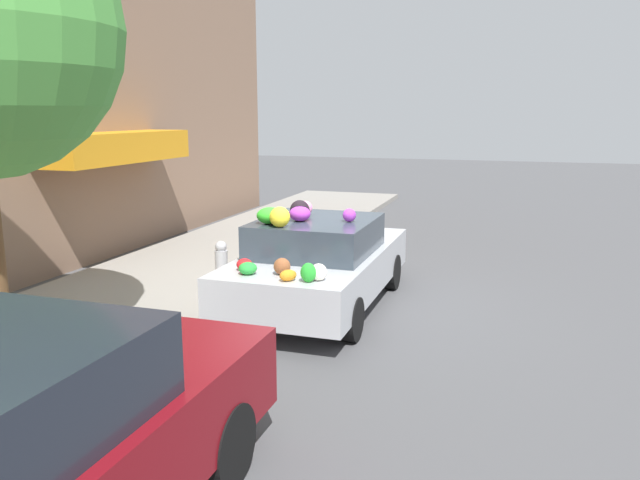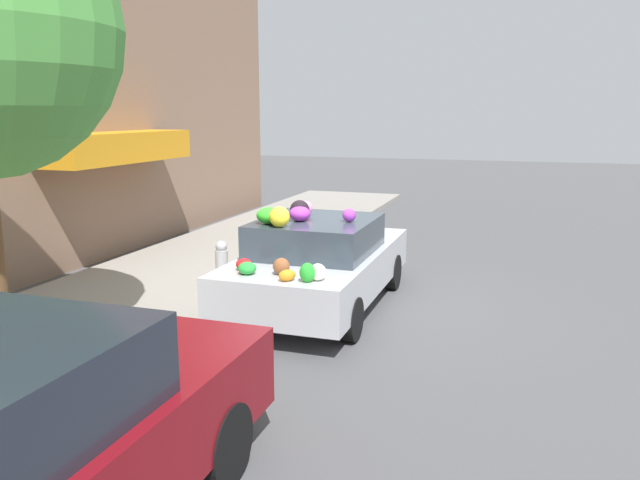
# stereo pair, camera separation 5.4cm
# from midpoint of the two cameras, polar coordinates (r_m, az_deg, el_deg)

# --- Properties ---
(ground_plane) EXTENTS (60.00, 60.00, 0.00)m
(ground_plane) POSITION_cam_midpoint_polar(r_m,az_deg,el_deg) (9.30, -0.73, -5.99)
(ground_plane) COLOR #4C4C4F
(sidewalk_curb) EXTENTS (24.00, 3.20, 0.14)m
(sidewalk_curb) POSITION_cam_midpoint_polar(r_m,az_deg,el_deg) (10.43, -14.95, -4.03)
(sidewalk_curb) COLOR gray
(sidewalk_curb) RESTS_ON ground
(building_facade) EXTENTS (18.00, 1.20, 6.35)m
(building_facade) POSITION_cam_midpoint_polar(r_m,az_deg,el_deg) (11.50, -25.10, 12.12)
(building_facade) COLOR #846651
(building_facade) RESTS_ON ground
(fire_hydrant) EXTENTS (0.20, 0.20, 0.70)m
(fire_hydrant) POSITION_cam_midpoint_polar(r_m,az_deg,el_deg) (9.93, -9.16, -2.10)
(fire_hydrant) COLOR #B2B2B7
(fire_hydrant) RESTS_ON sidewalk_curb
(art_car) EXTENTS (3.98, 1.83, 1.60)m
(art_car) POSITION_cam_midpoint_polar(r_m,az_deg,el_deg) (9.03, -0.30, -1.93)
(art_car) COLOR #B7BABF
(art_car) RESTS_ON ground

